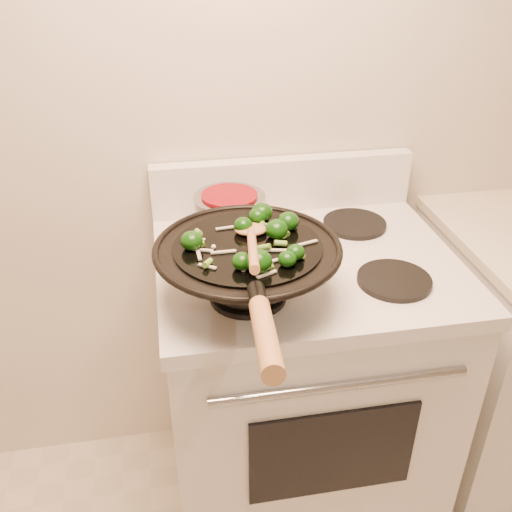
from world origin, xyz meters
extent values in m
plane|color=beige|center=(0.00, 1.50, 1.30)|extent=(3.50, 0.00, 3.50)
cube|color=white|center=(-0.10, 1.17, 0.44)|extent=(0.76, 0.64, 0.88)
cube|color=white|center=(-0.10, 1.17, 0.90)|extent=(0.78, 0.66, 0.04)
cube|color=white|center=(-0.10, 1.47, 1.00)|extent=(0.78, 0.05, 0.16)
cylinder|color=#989AA0|center=(-0.10, 0.84, 0.78)|extent=(0.60, 0.02, 0.02)
cube|color=black|center=(-0.10, 0.84, 0.55)|extent=(0.42, 0.01, 0.28)
cylinder|color=black|center=(-0.28, 1.02, 0.93)|extent=(0.18, 0.18, 0.01)
cylinder|color=black|center=(0.08, 1.02, 0.93)|extent=(0.18, 0.18, 0.01)
cylinder|color=black|center=(-0.28, 1.32, 0.93)|extent=(0.18, 0.18, 0.01)
cylinder|color=black|center=(0.08, 1.32, 0.93)|extent=(0.18, 0.18, 0.01)
torus|color=black|center=(-0.28, 1.02, 1.05)|extent=(0.42, 0.42, 0.02)
cylinder|color=black|center=(-0.28, 1.02, 1.06)|extent=(0.33, 0.33, 0.01)
cylinder|color=black|center=(-0.30, 0.78, 1.09)|extent=(0.04, 0.07, 0.04)
cylinder|color=#AD7244|center=(-0.31, 0.64, 1.11)|extent=(0.06, 0.22, 0.07)
ellipsoid|color=#0D3708|center=(-0.30, 0.93, 1.08)|extent=(0.04, 0.04, 0.04)
cylinder|color=#4F812E|center=(-0.29, 0.93, 1.07)|extent=(0.02, 0.02, 0.02)
ellipsoid|color=#0D3708|center=(-0.40, 1.03, 1.08)|extent=(0.05, 0.05, 0.04)
ellipsoid|color=#0D3708|center=(-0.23, 1.12, 1.08)|extent=(0.04, 0.04, 0.04)
ellipsoid|color=#0D3708|center=(-0.17, 1.08, 1.08)|extent=(0.05, 0.05, 0.04)
cylinder|color=#4F812E|center=(-0.16, 1.08, 1.07)|extent=(0.02, 0.02, 0.02)
ellipsoid|color=#0D3708|center=(-0.21, 0.92, 1.08)|extent=(0.04, 0.04, 0.03)
ellipsoid|color=#0D3708|center=(-0.22, 1.14, 1.08)|extent=(0.05, 0.05, 0.04)
ellipsoid|color=#0D3708|center=(-0.19, 0.95, 1.08)|extent=(0.04, 0.04, 0.03)
cylinder|color=#4F812E|center=(-0.17, 0.95, 1.07)|extent=(0.02, 0.02, 0.02)
ellipsoid|color=#0D3708|center=(-0.27, 0.91, 1.08)|extent=(0.06, 0.06, 0.05)
ellipsoid|color=#0D3708|center=(-0.21, 1.04, 1.08)|extent=(0.05, 0.05, 0.04)
ellipsoid|color=#0D3708|center=(-0.28, 1.08, 1.08)|extent=(0.04, 0.04, 0.04)
cylinder|color=#4F812E|center=(-0.26, 1.08, 1.07)|extent=(0.02, 0.02, 0.02)
cube|color=beige|center=(-0.39, 1.00, 1.06)|extent=(0.01, 0.06, 0.00)
cube|color=beige|center=(-0.26, 0.89, 1.06)|extent=(0.05, 0.03, 0.00)
cube|color=beige|center=(-0.20, 1.10, 1.06)|extent=(0.05, 0.02, 0.00)
cube|color=beige|center=(-0.39, 1.07, 1.06)|extent=(0.05, 0.03, 0.00)
cube|color=beige|center=(-0.38, 1.01, 1.06)|extent=(0.05, 0.03, 0.00)
cube|color=beige|center=(-0.15, 1.00, 1.06)|extent=(0.06, 0.02, 0.00)
cube|color=beige|center=(-0.30, 0.95, 1.06)|extent=(0.04, 0.01, 0.00)
cube|color=beige|center=(-0.37, 0.94, 1.06)|extent=(0.04, 0.03, 0.00)
cube|color=beige|center=(-0.33, 1.00, 1.06)|extent=(0.06, 0.01, 0.00)
cube|color=beige|center=(-0.21, 0.95, 1.06)|extent=(0.05, 0.02, 0.00)
cube|color=beige|center=(-0.32, 1.10, 1.06)|extent=(0.04, 0.01, 0.00)
cube|color=beige|center=(-0.22, 0.98, 1.06)|extent=(0.06, 0.02, 0.00)
cylinder|color=#659D32|center=(-0.37, 0.95, 1.07)|extent=(0.02, 0.03, 0.02)
cylinder|color=#659D32|center=(-0.23, 1.09, 1.07)|extent=(0.02, 0.03, 0.02)
cylinder|color=#659D32|center=(-0.38, 1.04, 1.07)|extent=(0.03, 0.03, 0.02)
cylinder|color=#659D32|center=(-0.25, 0.99, 1.07)|extent=(0.02, 0.03, 0.01)
cylinder|color=#659D32|center=(-0.19, 1.04, 1.07)|extent=(0.02, 0.03, 0.02)
cylinder|color=#659D32|center=(-0.38, 1.08, 1.07)|extent=(0.01, 0.02, 0.02)
cylinder|color=#659D32|center=(-0.25, 0.92, 1.07)|extent=(0.03, 0.03, 0.02)
cylinder|color=#659D32|center=(-0.21, 1.00, 1.07)|extent=(0.03, 0.03, 0.02)
cylinder|color=#659D32|center=(-0.19, 1.05, 1.07)|extent=(0.02, 0.03, 0.02)
sphere|color=beige|center=(-0.35, 1.02, 1.06)|extent=(0.01, 0.01, 0.01)
sphere|color=beige|center=(-0.18, 1.07, 1.06)|extent=(0.01, 0.01, 0.01)
sphere|color=beige|center=(-0.30, 0.92, 1.06)|extent=(0.01, 0.01, 0.01)
sphere|color=beige|center=(-0.25, 1.00, 1.06)|extent=(0.01, 0.01, 0.01)
ellipsoid|color=#AD7244|center=(-0.26, 1.07, 1.07)|extent=(0.08, 0.07, 0.02)
cylinder|color=#AD7244|center=(-0.28, 0.92, 1.11)|extent=(0.06, 0.30, 0.10)
cylinder|color=#989AA0|center=(-0.28, 1.32, 0.99)|extent=(0.20, 0.20, 0.11)
cylinder|color=maroon|center=(-0.28, 1.32, 1.05)|extent=(0.15, 0.15, 0.01)
cylinder|color=black|center=(-0.30, 1.16, 1.04)|extent=(0.04, 0.12, 0.02)
camera|label=1|loc=(-0.45, -0.06, 1.69)|focal=40.00mm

